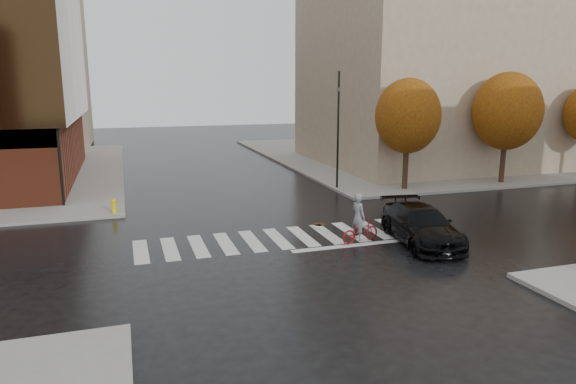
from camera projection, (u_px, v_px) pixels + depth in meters
name	position (u px, v px, depth m)	size (l,w,h in m)	color
ground	(281.00, 242.00, 20.85)	(120.00, 120.00, 0.00)	black
sidewalk_ne	(434.00, 154.00, 46.69)	(30.00, 30.00, 0.15)	gray
crosswalk	(278.00, 238.00, 21.31)	(12.00, 3.00, 0.01)	silver
building_ne_tan	(425.00, 46.00, 39.89)	(16.00, 16.00, 18.00)	tan
building_nw_far	(4.00, 42.00, 48.40)	(14.00, 12.00, 20.00)	tan
tree_ne_a	(408.00, 116.00, 29.82)	(3.80, 3.80, 6.50)	black
tree_ne_b	(507.00, 111.00, 31.89)	(4.20, 4.20, 6.89)	black
sedan	(421.00, 225.00, 20.62)	(2.08, 5.11, 1.48)	black
cyclist	(360.00, 226.00, 20.67)	(1.89, 1.05, 2.03)	maroon
traffic_light_nw	(57.00, 128.00, 25.67)	(0.20, 0.18, 7.02)	black
traffic_light_ne	(338.00, 123.00, 30.29)	(0.15, 0.18, 6.88)	black
fire_hydrant	(114.00, 205.00, 24.84)	(0.26, 0.26, 0.72)	yellow
manhole	(319.00, 224.00, 23.44)	(0.60, 0.60, 0.01)	#4A311A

